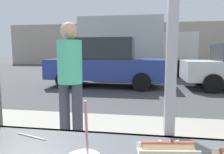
% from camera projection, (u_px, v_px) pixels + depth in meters
% --- Properties ---
extents(ground_plane, '(60.00, 60.00, 0.00)m').
position_uv_depth(ground_plane, '(148.00, 83.00, 9.00)').
color(ground_plane, '#424244').
extents(sidewalk_strip, '(16.00, 2.80, 0.12)m').
position_uv_depth(sidewalk_strip, '(154.00, 154.00, 2.71)').
color(sidewalk_strip, '#9E998E').
rests_on(sidewalk_strip, ground).
extents(building_facade_far, '(28.00, 1.20, 4.03)m').
position_uv_depth(building_facade_far, '(147.00, 44.00, 20.38)').
color(building_facade_far, '#A89E8E').
rests_on(building_facade_far, ground).
extents(hotdog_tray_far, '(0.26, 0.12, 0.05)m').
position_uv_depth(hotdog_tray_far, '(167.00, 147.00, 0.90)').
color(hotdog_tray_far, silver).
rests_on(hotdog_tray_far, window_counter).
extents(loose_straw, '(0.18, 0.06, 0.01)m').
position_uv_depth(loose_straw, '(31.00, 136.00, 1.06)').
color(loose_straw, white).
rests_on(loose_straw, window_counter).
extents(parked_car_blue, '(4.49, 1.97, 1.87)m').
position_uv_depth(parked_car_blue, '(105.00, 63.00, 8.23)').
color(parked_car_blue, '#283D93').
rests_on(parked_car_blue, ground).
extents(box_truck, '(6.35, 2.44, 3.23)m').
position_uv_depth(box_truck, '(133.00, 45.00, 12.10)').
color(box_truck, beige).
rests_on(box_truck, ground).
extents(pedestrian, '(0.32, 0.32, 1.63)m').
position_uv_depth(pedestrian, '(70.00, 76.00, 2.75)').
color(pedestrian, '#3F3F4E').
rests_on(pedestrian, sidewalk_strip).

